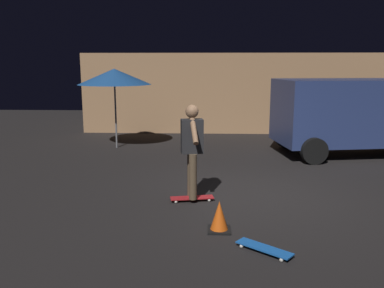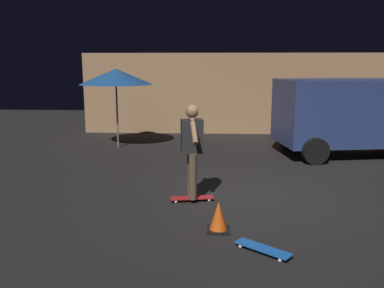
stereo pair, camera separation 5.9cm
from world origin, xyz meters
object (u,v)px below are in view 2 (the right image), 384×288
object	(u,v)px
patio_umbrella	(116,77)
skateboard_spare	(263,249)
traffic_cone	(218,217)
parked_van	(365,112)
skater	(192,145)
skateboard_ridden	(192,198)

from	to	relation	value
patio_umbrella	skateboard_spare	world-z (taller)	patio_umbrella
traffic_cone	skateboard_spare	bearing A→B (deg)	-49.99
parked_van	skater	distance (m)	6.11
skateboard_ridden	traffic_cone	size ratio (longest dim) A/B	1.75
skater	traffic_cone	size ratio (longest dim) A/B	3.63
patio_umbrella	skater	xyz separation A→B (m)	(2.43, -4.68, -1.04)
parked_van	patio_umbrella	xyz separation A→B (m)	(-6.89, 0.50, 0.91)
traffic_cone	patio_umbrella	bearing A→B (deg)	115.76
skater	parked_van	bearing A→B (deg)	43.09
skateboard_ridden	skateboard_spare	world-z (taller)	same
parked_van	skateboard_ridden	xyz separation A→B (m)	(-4.46, -4.17, -1.11)
parked_van	skateboard_spare	xyz separation A→B (m)	(-3.42, -6.18, -1.11)
parked_van	skateboard_ridden	distance (m)	6.21
skater	traffic_cone	xyz separation A→B (m)	(0.46, -1.32, -0.83)
parked_van	skateboard_ridden	size ratio (longest dim) A/B	6.03
patio_umbrella	skateboard_spare	distance (m)	7.80
skateboard_spare	skater	bearing A→B (deg)	117.31
traffic_cone	skateboard_ridden	bearing A→B (deg)	109.22
skateboard_ridden	skater	size ratio (longest dim) A/B	0.48
skateboard_spare	skater	world-z (taller)	skater
patio_umbrella	skateboard_ridden	distance (m)	5.64
patio_umbrella	traffic_cone	xyz separation A→B (m)	(2.89, -6.00, -1.86)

